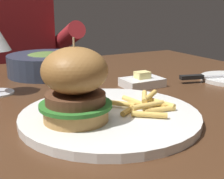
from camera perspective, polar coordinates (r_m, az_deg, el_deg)
dining_table at (r=0.69m, az=-5.20°, el=-8.52°), size 1.18×0.95×0.74m
main_plate at (r=0.53m, az=-0.38°, el=-4.88°), size 0.30×0.30×0.01m
burger_sandwich at (r=0.48m, az=-6.77°, el=0.91°), size 0.11×0.11×0.13m
fries_pile at (r=0.54m, az=6.03°, el=-2.69°), size 0.10×0.11×0.02m
table_knife at (r=0.83m, az=17.97°, el=2.30°), size 0.22×0.07×0.01m
butter_dish at (r=0.75m, az=5.54°, el=1.45°), size 0.10×0.07×0.04m
soup_bowl at (r=0.88m, az=-11.56°, el=4.69°), size 0.21×0.21×0.06m
diner_person at (r=1.40m, az=-18.13°, el=-0.56°), size 0.51×0.36×1.18m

